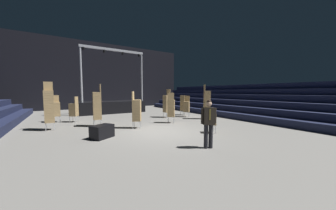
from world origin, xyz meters
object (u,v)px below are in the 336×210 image
object	(u,v)px
man_with_tie	(209,121)
chair_stack_mid_centre	(137,110)
chair_stack_mid_left	(56,109)
chair_stack_rear_right	(207,102)
chair_stack_rear_centre	(74,109)
chair_stack_front_left	(97,105)
chair_stack_mid_right	(187,106)
loose_chair_near_man	(212,122)
chair_stack_front_right	(167,103)
chair_stack_rear_left	(49,106)
chair_stack_aisle_right	(171,108)
equipment_road_case	(102,132)
chair_stack_aisle_left	(183,105)
stage_riser	(112,106)

from	to	relation	value
man_with_tie	chair_stack_mid_centre	bearing A→B (deg)	-54.31
chair_stack_mid_left	chair_stack_rear_right	distance (m)	10.44
man_with_tie	chair_stack_rear_centre	xyz separation A→B (m)	(-3.72, 8.60, -0.13)
chair_stack_front_left	chair_stack_mid_right	bearing A→B (deg)	-83.91
loose_chair_near_man	chair_stack_mid_centre	bearing A→B (deg)	77.74
chair_stack_front_left	chair_stack_front_right	distance (m)	5.35
chair_stack_mid_left	chair_stack_mid_right	size ratio (longest dim) A/B	1.05
chair_stack_front_left	chair_stack_mid_left	world-z (taller)	chair_stack_front_left
chair_stack_rear_right	chair_stack_rear_left	bearing A→B (deg)	-67.49
chair_stack_aisle_right	equipment_road_case	world-z (taller)	chair_stack_aisle_right
chair_stack_front_right	chair_stack_mid_right	size ratio (longest dim) A/B	1.30
equipment_road_case	chair_stack_front_left	bearing A→B (deg)	83.85
man_with_tie	chair_stack_aisle_right	world-z (taller)	chair_stack_aisle_right
chair_stack_mid_right	chair_stack_rear_centre	size ratio (longest dim) A/B	1.00
equipment_road_case	chair_stack_front_right	bearing A→B (deg)	32.94
chair_stack_rear_centre	chair_stack_rear_left	bearing A→B (deg)	-179.90
chair_stack_rear_left	chair_stack_aisle_left	xyz separation A→B (m)	(9.55, 0.87, -0.42)
chair_stack_mid_left	chair_stack_rear_left	world-z (taller)	chair_stack_rear_left
chair_stack_rear_centre	equipment_road_case	size ratio (longest dim) A/B	1.90
chair_stack_mid_left	loose_chair_near_man	distance (m)	10.08
chair_stack_front_left	chair_stack_mid_centre	bearing A→B (deg)	-130.01
chair_stack_front_left	chair_stack_front_right	xyz separation A→B (m)	(5.29, 0.80, -0.13)
man_with_tie	chair_stack_aisle_left	size ratio (longest dim) A/B	1.02
chair_stack_mid_left	chair_stack_rear_left	bearing A→B (deg)	80.10
loose_chair_near_man	man_with_tie	bearing A→B (deg)	164.93
chair_stack_mid_left	chair_stack_aisle_right	world-z (taller)	chair_stack_aisle_right
chair_stack_aisle_left	stage_riser	bearing A→B (deg)	-159.94
chair_stack_mid_centre	equipment_road_case	size ratio (longest dim) A/B	2.28
chair_stack_rear_right	chair_stack_mid_right	bearing A→B (deg)	-126.68
chair_stack_aisle_left	equipment_road_case	bearing A→B (deg)	-84.81
chair_stack_front_left	equipment_road_case	bearing A→B (deg)	178.54
chair_stack_aisle_left	equipment_road_case	size ratio (longest dim) A/B	1.90
chair_stack_mid_right	chair_stack_aisle_right	bearing A→B (deg)	82.55
chair_stack_mid_centre	chair_stack_rear_right	world-z (taller)	chair_stack_rear_right
chair_stack_front_right	chair_stack_aisle_right	distance (m)	2.43
chair_stack_rear_right	man_with_tie	bearing A→B (deg)	-11.86
chair_stack_rear_right	chair_stack_rear_centre	xyz separation A→B (m)	(-8.47, 3.79, -0.42)
chair_stack_mid_right	chair_stack_aisle_left	bearing A→B (deg)	-63.49
man_with_tie	chair_stack_mid_right	bearing A→B (deg)	-98.19
chair_stack_rear_right	loose_chair_near_man	bearing A→B (deg)	-8.75
chair_stack_rear_centre	chair_stack_front_right	bearing A→B (deg)	-71.72
chair_stack_mid_left	chair_stack_rear_centre	size ratio (longest dim) A/B	1.05
chair_stack_rear_centre	chair_stack_rear_right	bearing A→B (deg)	-82.46
man_with_tie	chair_stack_front_right	world-z (taller)	chair_stack_front_right
stage_riser	chair_stack_front_right	world-z (taller)	stage_riser
chair_stack_rear_centre	chair_stack_aisle_right	size ratio (longest dim) A/B	0.87
chair_stack_mid_right	chair_stack_rear_left	world-z (taller)	chair_stack_rear_left
chair_stack_mid_left	equipment_road_case	size ratio (longest dim) A/B	1.99
chair_stack_front_right	chair_stack_mid_right	bearing A→B (deg)	-123.24
chair_stack_mid_centre	loose_chair_near_man	bearing A→B (deg)	74.47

